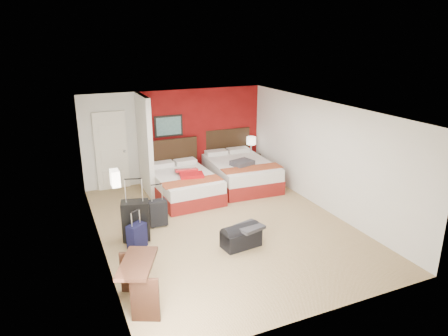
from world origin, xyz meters
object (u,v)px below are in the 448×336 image
suitcase_black (136,222)px  bed_left (184,186)px  duffel_bag (241,238)px  desk (139,284)px  suitcase_charcoal (158,214)px  suitcase_navy (137,238)px  nightstand (251,163)px  table_lamp (251,145)px  bed_right (240,173)px  red_suitcase_open (189,173)px

suitcase_black → bed_left: bearing=62.4°
duffel_bag → desk: 2.41m
bed_left → suitcase_charcoal: bed_left is taller
suitcase_navy → bed_left: bearing=18.6°
suitcase_navy → suitcase_black: bearing=45.5°
nightstand → suitcase_black: 4.90m
table_lamp → suitcase_navy: (-4.08, -3.20, -0.58)m
nightstand → duffel_bag: 4.49m
suitcase_black → suitcase_navy: 0.41m
table_lamp → suitcase_black: table_lamp is taller
bed_left → suitcase_black: 2.36m
bed_right → nightstand: size_ratio=3.80×
nightstand → table_lamp: 0.54m
red_suitcase_open → desk: 4.29m
bed_left → table_lamp: table_lamp is taller
bed_left → table_lamp: bearing=21.2°
suitcase_charcoal → suitcase_navy: suitcase_charcoal is taller
bed_right → desk: bearing=-129.2°
duffel_bag → desk: desk is taller
bed_left → suitcase_navy: bed_left is taller
suitcase_navy → desk: (-0.34, -1.71, 0.13)m
red_suitcase_open → suitcase_charcoal: red_suitcase_open is taller
red_suitcase_open → suitcase_charcoal: size_ratio=1.40×
suitcase_navy → suitcase_charcoal: bearing=18.8°
table_lamp → suitcase_charcoal: 4.23m
suitcase_navy → desk: bearing=-134.8°
suitcase_black → bed_right: bearing=45.7°
table_lamp → desk: (-4.41, -4.90, -0.45)m
nightstand → suitcase_navy: 5.18m
suitcase_black → desk: size_ratio=0.88×
bed_right → suitcase_charcoal: size_ratio=3.99×
table_lamp → suitcase_navy: size_ratio=1.03×
bed_right → duffel_bag: (-1.48, -3.05, -0.14)m
suitcase_charcoal → duffel_bag: suitcase_charcoal is taller
bed_left → red_suitcase_open: (0.10, -0.10, 0.35)m
duffel_bag → suitcase_charcoal: bearing=122.3°
bed_left → red_suitcase_open: bearing=-47.6°
bed_right → red_suitcase_open: red_suitcase_open is taller
suitcase_black → desk: (-0.41, -2.08, -0.02)m
nightstand → desk: (-4.41, -4.90, 0.09)m
suitcase_navy → desk: desk is taller
desk → bed_right: bearing=72.9°
suitcase_navy → duffel_bag: size_ratio=0.66×
bed_right → duffel_bag: bed_right is taller
bed_left → bed_right: bed_right is taller
bed_right → suitcase_charcoal: (-2.70, -1.55, -0.05)m
bed_right → desk: 5.47m
red_suitcase_open → table_lamp: table_lamp is taller
table_lamp → suitcase_charcoal: (-3.45, -2.39, -0.55)m
red_suitcase_open → table_lamp: bearing=37.9°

